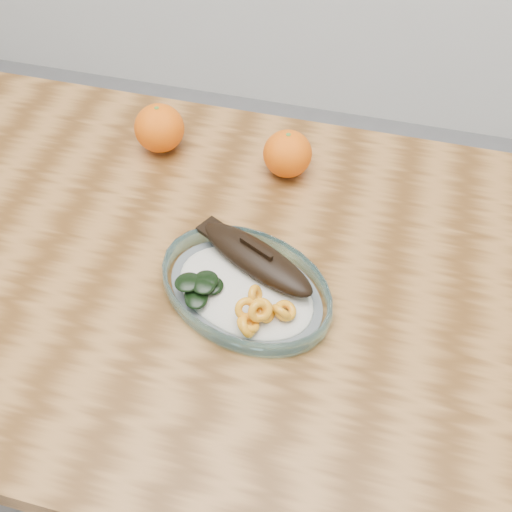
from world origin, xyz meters
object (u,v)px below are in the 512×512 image
at_px(dining_table, 188,300).
at_px(orange_right, 288,154).
at_px(plated_meal, 246,286).
at_px(orange_left, 159,128).

height_order(dining_table, orange_right, orange_right).
height_order(dining_table, plated_meal, plated_meal).
relative_size(orange_left, orange_right, 1.06).
relative_size(plated_meal, orange_right, 7.55).
bearing_deg(orange_left, dining_table, -63.06).
height_order(plated_meal, orange_right, orange_right).
bearing_deg(plated_meal, orange_left, 151.62).
bearing_deg(dining_table, orange_right, 65.82).
height_order(dining_table, orange_left, orange_left).
relative_size(dining_table, orange_left, 13.47).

